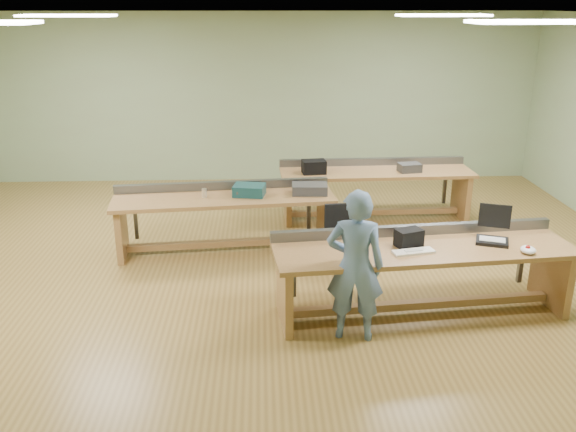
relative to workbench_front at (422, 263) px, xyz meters
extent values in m
plane|color=olive|center=(-1.69, 1.27, -0.56)|extent=(10.00, 10.00, 0.00)
plane|color=silver|center=(-1.69, 1.27, 2.44)|extent=(10.00, 10.00, 0.00)
cube|color=gray|center=(-1.69, 5.27, 0.94)|extent=(10.00, 0.04, 3.00)
cube|color=gray|center=(-1.69, -2.73, 0.94)|extent=(10.00, 0.04, 3.00)
cube|color=white|center=(-4.19, 2.77, 2.41)|extent=(1.20, 0.50, 0.03)
cube|color=white|center=(0.81, -0.23, 2.41)|extent=(1.20, 0.50, 0.03)
cube|color=white|center=(0.81, 2.77, 2.41)|extent=(1.20, 0.50, 0.03)
cube|color=#A97447|center=(0.00, -0.04, 0.16)|extent=(3.18, 1.12, 0.05)
cube|color=#A97447|center=(-1.45, -0.18, -0.21)|extent=(0.15, 0.73, 0.70)
cube|color=#A97447|center=(1.45, 0.10, -0.21)|extent=(0.15, 0.73, 0.70)
cube|color=#A97447|center=(0.00, -0.04, -0.46)|extent=(2.81, 0.36, 0.08)
cube|color=#55585D|center=(-0.03, 0.33, 0.24)|extent=(3.11, 0.37, 0.11)
cube|color=#A97447|center=(-2.16, 1.80, 0.16)|extent=(2.93, 1.04, 0.05)
cube|color=#A97447|center=(-3.48, 1.67, -0.21)|extent=(0.14, 0.67, 0.70)
cube|color=#A97447|center=(-0.83, 1.93, -0.21)|extent=(0.14, 0.67, 0.70)
cube|color=#A97447|center=(-2.16, 1.80, -0.46)|extent=(2.56, 0.35, 0.08)
cube|color=#55585D|center=(-2.19, 2.14, 0.24)|extent=(2.86, 0.36, 0.11)
cube|color=#A97447|center=(0.06, 3.00, 0.16)|extent=(2.90, 0.85, 0.05)
cube|color=#A97447|center=(-1.28, 2.96, -0.21)|extent=(0.10, 0.67, 0.70)
cube|color=#A97447|center=(1.40, 3.03, -0.21)|extent=(0.10, 0.67, 0.70)
cube|color=#A97447|center=(0.06, 3.00, -0.46)|extent=(2.58, 0.17, 0.08)
cube|color=#55585D|center=(0.05, 3.34, 0.24)|extent=(2.88, 0.16, 0.11)
imported|color=slate|center=(-0.78, -0.49, 0.20)|extent=(0.61, 0.46, 1.52)
cube|color=black|center=(0.75, 0.06, 0.21)|extent=(0.40, 0.36, 0.04)
cube|color=black|center=(0.79, 0.18, 0.44)|extent=(0.31, 0.13, 0.26)
cube|color=silver|center=(-0.14, -0.17, 0.20)|extent=(0.44, 0.23, 0.02)
ellipsoid|color=white|center=(1.00, -0.23, 0.22)|extent=(0.20, 0.21, 0.07)
cube|color=black|center=(-0.15, 0.01, 0.28)|extent=(0.31, 0.26, 0.18)
cylinder|color=black|center=(-0.70, 1.14, -0.37)|extent=(0.05, 0.05, 0.39)
cube|color=black|center=(-0.70, 1.14, -0.15)|extent=(0.40, 0.40, 0.05)
cube|color=black|center=(-0.71, 1.32, 0.06)|extent=(0.36, 0.07, 0.34)
cylinder|color=black|center=(-0.70, 1.14, -0.54)|extent=(0.46, 0.46, 0.05)
cube|color=#143C41|center=(-1.83, 1.85, 0.26)|extent=(0.44, 0.36, 0.14)
cube|color=#323234|center=(-1.03, 1.90, 0.25)|extent=(0.47, 0.32, 0.13)
imported|color=#323234|center=(-1.97, 1.79, 0.24)|extent=(0.15, 0.15, 0.10)
cylinder|color=silver|center=(-2.41, 1.78, 0.25)|extent=(0.08, 0.08, 0.12)
cube|color=black|center=(-0.89, 2.90, 0.29)|extent=(0.36, 0.28, 0.19)
cube|color=#323234|center=(0.54, 2.92, 0.25)|extent=(0.35, 0.28, 0.13)
camera|label=1|loc=(-1.66, -5.77, 2.57)|focal=38.00mm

